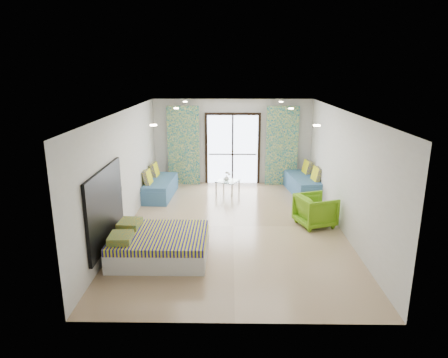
{
  "coord_description": "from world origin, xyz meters",
  "views": [
    {
      "loc": [
        -0.08,
        -8.82,
        3.61
      ],
      "look_at": [
        -0.22,
        0.03,
        1.15
      ],
      "focal_mm": 32.0,
      "sensor_mm": 36.0,
      "label": 1
    }
  ],
  "objects_px": {
    "daybed_right": "(303,184)",
    "coffee_table": "(228,182)",
    "daybed_left": "(160,187)",
    "armchair": "(316,209)",
    "bed": "(159,245)"
  },
  "relations": [
    {
      "from": "daybed_left",
      "to": "coffee_table",
      "type": "distance_m",
      "value": 2.0
    },
    {
      "from": "daybed_left",
      "to": "daybed_right",
      "type": "relative_size",
      "value": 0.98
    },
    {
      "from": "daybed_right",
      "to": "coffee_table",
      "type": "height_order",
      "value": "daybed_right"
    },
    {
      "from": "daybed_right",
      "to": "bed",
      "type": "bearing_deg",
      "value": -137.7
    },
    {
      "from": "daybed_right",
      "to": "coffee_table",
      "type": "distance_m",
      "value": 2.27
    },
    {
      "from": "armchair",
      "to": "daybed_right",
      "type": "bearing_deg",
      "value": -23.3
    },
    {
      "from": "coffee_table",
      "to": "armchair",
      "type": "relative_size",
      "value": 0.95
    },
    {
      "from": "bed",
      "to": "coffee_table",
      "type": "xyz_separation_m",
      "value": [
        1.33,
        4.24,
        0.08
      ]
    },
    {
      "from": "coffee_table",
      "to": "daybed_right",
      "type": "bearing_deg",
      "value": 1.88
    },
    {
      "from": "bed",
      "to": "daybed_left",
      "type": "distance_m",
      "value": 3.96
    },
    {
      "from": "coffee_table",
      "to": "armchair",
      "type": "distance_m",
      "value": 3.27
    },
    {
      "from": "bed",
      "to": "daybed_left",
      "type": "bearing_deg",
      "value": 99.32
    },
    {
      "from": "bed",
      "to": "daybed_right",
      "type": "bearing_deg",
      "value": 50.26
    },
    {
      "from": "daybed_left",
      "to": "coffee_table",
      "type": "xyz_separation_m",
      "value": [
        1.97,
        0.34,
        0.07
      ]
    },
    {
      "from": "coffee_table",
      "to": "daybed_left",
      "type": "bearing_deg",
      "value": -170.3
    }
  ]
}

